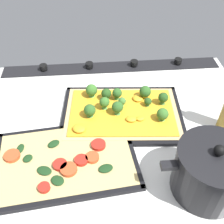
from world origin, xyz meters
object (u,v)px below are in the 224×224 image
(veggie_pizza_back, at_px, (66,160))
(cooking_pot, at_px, (211,171))
(baking_tray_front, at_px, (122,115))
(baking_tray_back, at_px, (66,161))
(broccoli_pizza, at_px, (122,109))

(veggie_pizza_back, relative_size, cooking_pot, 1.51)
(veggie_pizza_back, xyz_separation_m, cooking_pot, (-0.34, 0.10, 0.05))
(baking_tray_front, bearing_deg, baking_tray_back, 44.72)
(broccoli_pizza, distance_m, veggie_pizza_back, 0.24)
(baking_tray_front, xyz_separation_m, veggie_pizza_back, (0.17, 0.17, 0.01))
(baking_tray_front, bearing_deg, broccoli_pizza, -96.60)
(veggie_pizza_back, height_order, cooking_pot, cooking_pot)
(baking_tray_back, xyz_separation_m, veggie_pizza_back, (0.00, 0.00, 0.01))
(broccoli_pizza, xyz_separation_m, cooking_pot, (-0.17, 0.27, 0.04))
(baking_tray_front, xyz_separation_m, baking_tray_back, (0.16, 0.16, 0.00))
(baking_tray_front, bearing_deg, veggie_pizza_back, 44.86)
(broccoli_pizza, relative_size, cooking_pot, 1.50)
(baking_tray_front, distance_m, veggie_pizza_back, 0.23)
(baking_tray_back, distance_m, cooking_pot, 0.36)
(broccoli_pizza, bearing_deg, baking_tray_back, 45.78)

